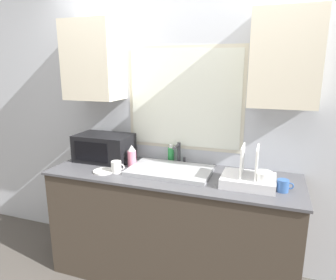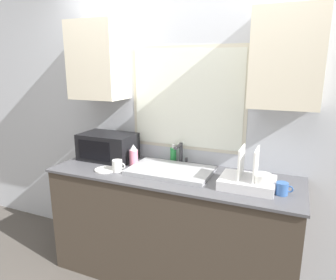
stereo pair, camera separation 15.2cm
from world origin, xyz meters
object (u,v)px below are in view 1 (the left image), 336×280
(microwave, at_px, (104,148))
(spray_bottle, at_px, (132,156))
(faucet, at_px, (179,152))
(soap_bottle, at_px, (171,154))
(mug_near_sink, at_px, (116,167))
(dish_rack, at_px, (250,178))

(microwave, xyz_separation_m, spray_bottle, (0.31, -0.08, -0.03))
(faucet, distance_m, microwave, 0.68)
(faucet, height_order, soap_bottle, faucet)
(faucet, relative_size, microwave, 0.38)
(mug_near_sink, bearing_deg, spray_bottle, 72.36)
(microwave, bearing_deg, faucet, 10.03)
(spray_bottle, bearing_deg, soap_bottle, 41.81)
(spray_bottle, bearing_deg, microwave, 165.85)
(dish_rack, bearing_deg, mug_near_sink, -175.84)
(faucet, bearing_deg, spray_bottle, -150.86)
(dish_rack, bearing_deg, spray_bottle, 174.41)
(faucet, bearing_deg, dish_rack, -25.15)
(microwave, distance_m, dish_rack, 1.31)
(faucet, xyz_separation_m, dish_rack, (0.63, -0.29, -0.06))
(spray_bottle, relative_size, soap_bottle, 1.18)
(dish_rack, height_order, soap_bottle, dish_rack)
(soap_bottle, bearing_deg, mug_near_sink, -128.15)
(soap_bottle, xyz_separation_m, mug_near_sink, (-0.32, -0.41, -0.02))
(dish_rack, bearing_deg, soap_bottle, 154.68)
(spray_bottle, bearing_deg, faucet, 29.14)
(dish_rack, bearing_deg, microwave, 172.29)
(dish_rack, height_order, spray_bottle, dish_rack)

